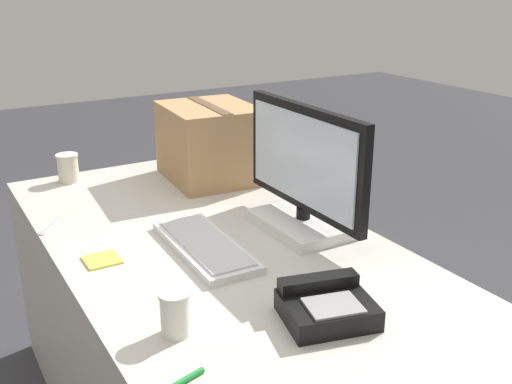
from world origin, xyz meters
TOP-DOWN VIEW (x-y plane):
  - office_desk at (0.00, 0.00)m, footprint 1.80×0.90m
  - monitor at (0.03, 0.28)m, footprint 0.57×0.23m
  - keyboard at (0.02, -0.06)m, footprint 0.44×0.18m
  - desk_phone at (0.49, 0.02)m, footprint 0.22×0.24m
  - paper_cup_left at (-0.80, -0.24)m, footprint 0.08×0.08m
  - paper_cup_right at (0.37, -0.30)m, footprint 0.07×0.07m
  - spoon at (-0.37, -0.42)m, footprint 0.12×0.10m
  - cardboard_box at (-0.56, 0.25)m, footprint 0.40×0.35m
  - pen_marker at (0.54, -0.37)m, footprint 0.04×0.12m
  - sticky_note_pad at (-0.07, -0.33)m, footprint 0.09×0.09m

SIDE VIEW (x-z plane):
  - office_desk at x=0.00m, z-range 0.00..0.73m
  - spoon at x=-0.37m, z-range 0.73..0.73m
  - sticky_note_pad at x=-0.07m, z-range 0.73..0.73m
  - pen_marker at x=0.54m, z-range 0.73..0.74m
  - keyboard at x=0.02m, z-range 0.73..0.76m
  - desk_phone at x=0.49m, z-range 0.72..0.80m
  - paper_cup_right at x=0.37m, z-range 0.73..0.83m
  - paper_cup_left at x=-0.80m, z-range 0.73..0.84m
  - cardboard_box at x=-0.56m, z-range 0.73..1.02m
  - monitor at x=0.03m, z-range 0.70..1.09m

